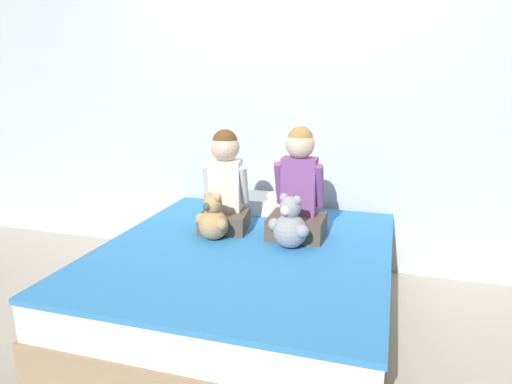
% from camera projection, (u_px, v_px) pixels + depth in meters
% --- Properties ---
extents(ground_plane, '(14.00, 14.00, 0.00)m').
position_uv_depth(ground_plane, '(246.00, 319.00, 2.80)').
color(ground_plane, '#B2A899').
extents(wall_behind_bed, '(8.00, 0.06, 2.50)m').
position_uv_depth(wall_behind_bed, '(287.00, 103.00, 3.41)').
color(wall_behind_bed, silver).
rests_on(wall_behind_bed, ground_plane).
extents(bed, '(1.67, 1.86, 0.47)m').
position_uv_depth(bed, '(246.00, 284.00, 2.74)').
color(bed, '#997F60').
rests_on(bed, ground_plane).
extents(child_on_left, '(0.34, 0.35, 0.65)m').
position_uv_depth(child_on_left, '(225.00, 184.00, 2.95)').
color(child_on_left, brown).
rests_on(child_on_left, bed).
extents(child_on_right, '(0.34, 0.31, 0.68)m').
position_uv_depth(child_on_right, '(298.00, 191.00, 2.81)').
color(child_on_right, brown).
rests_on(child_on_right, bed).
extents(teddy_bear_held_by_left_child, '(0.23, 0.19, 0.29)m').
position_uv_depth(teddy_bear_held_by_left_child, '(213.00, 220.00, 2.77)').
color(teddy_bear_held_by_left_child, tan).
rests_on(teddy_bear_held_by_left_child, bed).
extents(teddy_bear_held_by_right_child, '(0.26, 0.20, 0.32)m').
position_uv_depth(teddy_bear_held_by_right_child, '(290.00, 226.00, 2.64)').
color(teddy_bear_held_by_right_child, '#939399').
rests_on(teddy_bear_held_by_right_child, bed).
extents(pillow_at_headboard, '(0.55, 0.31, 0.11)m').
position_uv_depth(pillow_at_headboard, '(277.00, 204.00, 3.35)').
color(pillow_at_headboard, white).
rests_on(pillow_at_headboard, bed).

